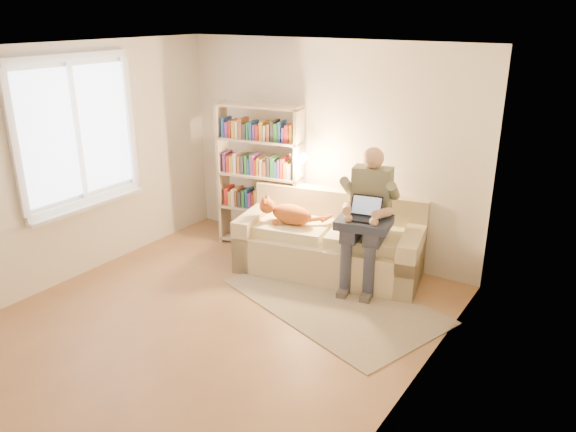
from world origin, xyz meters
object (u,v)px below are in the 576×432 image
Objects in this scene: cat at (286,213)px; laptop at (367,213)px; person at (368,210)px; sofa at (331,244)px; bookshelf at (260,170)px.

laptop is at bearing -9.36° from cat.
cat is (-0.95, -0.18, -0.17)m from person.
cat is 1.02m from laptop.
sofa is 0.72m from person.
sofa is at bearing 14.73° from cat.
person is at bearing -19.34° from sofa.
bookshelf is at bearing 156.15° from laptop.
person is at bearing 100.51° from laptop.
laptop reaches higher than sofa.
laptop is (0.53, -0.19, 0.55)m from sofa.
person is 2.06× the size of cat.
bookshelf is at bearing 160.15° from sofa.
laptop is at bearing -79.49° from person.
sofa reaches higher than cat.
laptop is (1.00, 0.05, 0.19)m from cat.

